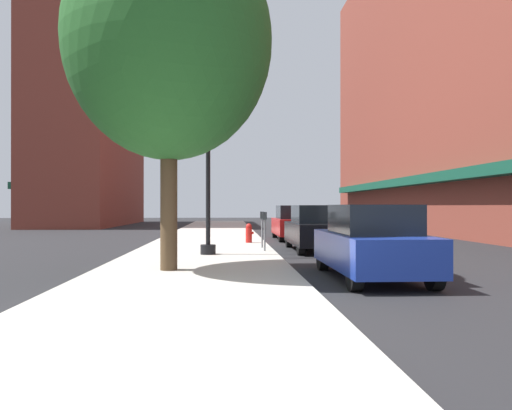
{
  "coord_description": "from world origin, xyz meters",
  "views": [
    {
      "loc": [
        0.8,
        -7.0,
        1.63
      ],
      "look_at": [
        2.06,
        15.03,
        1.68
      ],
      "focal_mm": 35.05,
      "sensor_mm": 36.0,
      "label": 1
    }
  ],
  "objects_px": {
    "car_red": "(294,223)",
    "parking_meter_near": "(265,226)",
    "parking_meter_far": "(262,225)",
    "car_blue": "(371,243)",
    "tree_near": "(169,42)",
    "fire_hydrant": "(249,233)",
    "car_black": "(316,229)",
    "lamppost": "(208,156)"
  },
  "relations": [
    {
      "from": "car_red",
      "to": "parking_meter_near",
      "type": "bearing_deg",
      "value": -107.45
    },
    {
      "from": "parking_meter_far",
      "to": "car_blue",
      "type": "bearing_deg",
      "value": -74.57
    },
    {
      "from": "parking_meter_far",
      "to": "tree_near",
      "type": "xyz_separation_m",
      "value": [
        -2.63,
        -6.14,
        4.56
      ]
    },
    {
      "from": "fire_hydrant",
      "to": "car_red",
      "type": "relative_size",
      "value": 0.18
    },
    {
      "from": "car_blue",
      "to": "car_red",
      "type": "xyz_separation_m",
      "value": [
        0.0,
        12.98,
        0.0
      ]
    },
    {
      "from": "parking_meter_near",
      "to": "tree_near",
      "type": "height_order",
      "value": "tree_near"
    },
    {
      "from": "fire_hydrant",
      "to": "car_red",
      "type": "bearing_deg",
      "value": 55.33
    },
    {
      "from": "car_red",
      "to": "car_black",
      "type": "bearing_deg",
      "value": -92.24
    },
    {
      "from": "fire_hydrant",
      "to": "car_red",
      "type": "height_order",
      "value": "car_red"
    },
    {
      "from": "parking_meter_near",
      "to": "parking_meter_far",
      "type": "distance_m",
      "value": 1.26
    },
    {
      "from": "car_red",
      "to": "tree_near",
      "type": "bearing_deg",
      "value": -113.06
    },
    {
      "from": "parking_meter_near",
      "to": "car_blue",
      "type": "distance_m",
      "value": 6.12
    },
    {
      "from": "fire_hydrant",
      "to": "tree_near",
      "type": "xyz_separation_m",
      "value": [
        -2.26,
        -8.7,
        4.99
      ]
    },
    {
      "from": "lamppost",
      "to": "car_black",
      "type": "height_order",
      "value": "lamppost"
    },
    {
      "from": "lamppost",
      "to": "fire_hydrant",
      "type": "relative_size",
      "value": 7.47
    },
    {
      "from": "car_black",
      "to": "car_red",
      "type": "bearing_deg",
      "value": 88.28
    },
    {
      "from": "fire_hydrant",
      "to": "car_black",
      "type": "bearing_deg",
      "value": -48.73
    },
    {
      "from": "lamppost",
      "to": "parking_meter_near",
      "type": "height_order",
      "value": "lamppost"
    },
    {
      "from": "fire_hydrant",
      "to": "car_blue",
      "type": "distance_m",
      "value": 9.9
    },
    {
      "from": "parking_meter_near",
      "to": "car_red",
      "type": "distance_m",
      "value": 7.43
    },
    {
      "from": "parking_meter_near",
      "to": "car_blue",
      "type": "height_order",
      "value": "car_blue"
    },
    {
      "from": "fire_hydrant",
      "to": "car_blue",
      "type": "xyz_separation_m",
      "value": [
        2.32,
        -9.62,
        0.29
      ]
    },
    {
      "from": "car_black",
      "to": "tree_near",
      "type": "bearing_deg",
      "value": -128.84
    },
    {
      "from": "parking_meter_near",
      "to": "car_red",
      "type": "height_order",
      "value": "car_red"
    },
    {
      "from": "tree_near",
      "to": "car_red",
      "type": "relative_size",
      "value": 1.91
    },
    {
      "from": "parking_meter_near",
      "to": "car_black",
      "type": "xyz_separation_m",
      "value": [
        1.95,
        1.18,
        -0.14
      ]
    },
    {
      "from": "parking_meter_far",
      "to": "car_blue",
      "type": "distance_m",
      "value": 7.33
    },
    {
      "from": "lamppost",
      "to": "parking_meter_far",
      "type": "xyz_separation_m",
      "value": [
        1.86,
        2.35,
        -2.25
      ]
    },
    {
      "from": "lamppost",
      "to": "car_red",
      "type": "distance_m",
      "value": 9.4
    },
    {
      "from": "lamppost",
      "to": "car_red",
      "type": "relative_size",
      "value": 1.37
    },
    {
      "from": "tree_near",
      "to": "car_black",
      "type": "xyz_separation_m",
      "value": [
        4.58,
        6.06,
        -4.7
      ]
    },
    {
      "from": "parking_meter_near",
      "to": "tree_near",
      "type": "xyz_separation_m",
      "value": [
        -2.63,
        -4.88,
        4.56
      ]
    },
    {
      "from": "parking_meter_far",
      "to": "car_blue",
      "type": "xyz_separation_m",
      "value": [
        1.95,
        -7.07,
        -0.14
      ]
    },
    {
      "from": "car_red",
      "to": "parking_meter_far",
      "type": "bearing_deg",
      "value": -110.5
    },
    {
      "from": "lamppost",
      "to": "car_red",
      "type": "bearing_deg",
      "value": 65.24
    },
    {
      "from": "car_blue",
      "to": "parking_meter_far",
      "type": "bearing_deg",
      "value": 105.27
    },
    {
      "from": "parking_meter_near",
      "to": "tree_near",
      "type": "relative_size",
      "value": 0.16
    },
    {
      "from": "fire_hydrant",
      "to": "parking_meter_near",
      "type": "height_order",
      "value": "parking_meter_near"
    },
    {
      "from": "parking_meter_far",
      "to": "tree_near",
      "type": "bearing_deg",
      "value": -113.21
    },
    {
      "from": "fire_hydrant",
      "to": "car_red",
      "type": "distance_m",
      "value": 4.09
    },
    {
      "from": "parking_meter_far",
      "to": "car_blue",
      "type": "height_order",
      "value": "car_blue"
    },
    {
      "from": "lamppost",
      "to": "car_black",
      "type": "distance_m",
      "value": 5.03
    }
  ]
}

